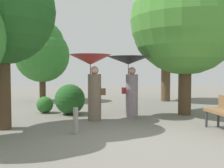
% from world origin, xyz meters
% --- Properties ---
extents(ground_plane, '(40.00, 40.00, 0.00)m').
position_xyz_m(ground_plane, '(0.00, 0.00, 0.00)').
color(ground_plane, slate).
extents(person_left, '(1.22, 1.22, 1.94)m').
position_xyz_m(person_left, '(-0.70, 2.55, 1.43)').
color(person_left, '#6B5B4C').
rests_on(person_left, ground).
extents(person_right, '(1.35, 1.35, 1.92)m').
position_xyz_m(person_right, '(0.54, 2.94, 1.45)').
color(person_right, gray).
rests_on(person_right, ground).
extents(tree_near_left, '(2.59, 2.59, 3.84)m').
position_xyz_m(tree_near_left, '(-2.46, 7.87, 2.40)').
color(tree_near_left, '#4C3823').
rests_on(tree_near_left, ground).
extents(tree_near_right, '(3.62, 3.62, 5.43)m').
position_xyz_m(tree_near_right, '(2.44, 2.95, 3.41)').
color(tree_near_right, '#4C3823').
rests_on(tree_near_right, ground).
extents(tree_mid_left, '(2.67, 2.67, 4.81)m').
position_xyz_m(tree_mid_left, '(-3.03, 1.85, 3.19)').
color(tree_mid_left, '#4C3823').
rests_on(tree_mid_left, ground).
extents(tree_mid_right, '(3.08, 3.08, 5.33)m').
position_xyz_m(tree_mid_right, '(3.37, 6.80, 3.50)').
color(tree_mid_right, brown).
rests_on(tree_mid_right, ground).
extents(bush_path_left, '(1.01, 1.01, 1.01)m').
position_xyz_m(bush_path_left, '(-1.30, 3.78, 0.51)').
color(bush_path_left, '#235B23').
rests_on(bush_path_left, ground).
extents(bush_path_right, '(0.57, 0.57, 0.57)m').
position_xyz_m(bush_path_right, '(-2.15, 4.23, 0.29)').
color(bush_path_right, '#2D6B28').
rests_on(bush_path_right, ground).
extents(path_marker_post, '(0.12, 0.12, 0.62)m').
position_xyz_m(path_marker_post, '(-1.26, 0.96, 0.31)').
color(path_marker_post, gray).
rests_on(path_marker_post, ground).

